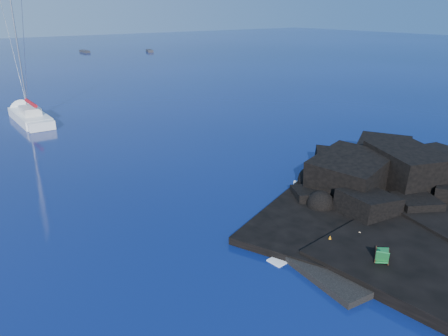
# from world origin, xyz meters

# --- Properties ---
(ground) EXTENTS (400.00, 400.00, 0.00)m
(ground) POSITION_xyz_m (0.00, 0.00, 0.00)
(ground) COLOR #04113F
(ground) RESTS_ON ground
(headland) EXTENTS (24.00, 24.00, 3.60)m
(headland) POSITION_xyz_m (13.00, 3.00, 0.00)
(headland) COLOR black
(headland) RESTS_ON ground
(beach) EXTENTS (9.08, 6.86, 0.70)m
(beach) POSITION_xyz_m (4.50, 0.50, 0.00)
(beach) COLOR black
(beach) RESTS_ON ground
(surf_foam) EXTENTS (10.00, 8.00, 0.06)m
(surf_foam) POSITION_xyz_m (5.00, 5.00, 0.00)
(surf_foam) COLOR white
(surf_foam) RESTS_ON ground
(sailboat) EXTENTS (3.09, 14.15, 14.81)m
(sailboat) POSITION_xyz_m (-2.61, 42.17, 0.00)
(sailboat) COLOR white
(sailboat) RESTS_ON ground
(deck_chair) EXTENTS (1.86, 1.57, 1.19)m
(deck_chair) POSITION_xyz_m (4.07, -0.82, 0.94)
(deck_chair) COLOR #176B30
(deck_chair) RESTS_ON beach
(towel) EXTENTS (1.92, 1.08, 0.05)m
(towel) POSITION_xyz_m (4.80, 1.42, 0.37)
(towel) COLOR silver
(towel) RESTS_ON beach
(sunbather) EXTENTS (1.79, 0.69, 0.26)m
(sunbather) POSITION_xyz_m (4.80, 1.42, 0.53)
(sunbather) COLOR tan
(sunbather) RESTS_ON towel
(marker_cone) EXTENTS (0.42, 0.42, 0.50)m
(marker_cone) POSITION_xyz_m (3.33, 1.97, 0.60)
(marker_cone) COLOR orange
(marker_cone) RESTS_ON beach
(distant_boat_a) EXTENTS (1.58, 4.90, 0.65)m
(distant_boat_a) POSITION_xyz_m (31.60, 119.48, 0.00)
(distant_boat_a) COLOR #2A2B30
(distant_boat_a) RESTS_ON ground
(distant_boat_b) EXTENTS (3.04, 5.19, 0.66)m
(distant_boat_b) POSITION_xyz_m (47.79, 109.61, 0.00)
(distant_boat_b) COLOR #28272C
(distant_boat_b) RESTS_ON ground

